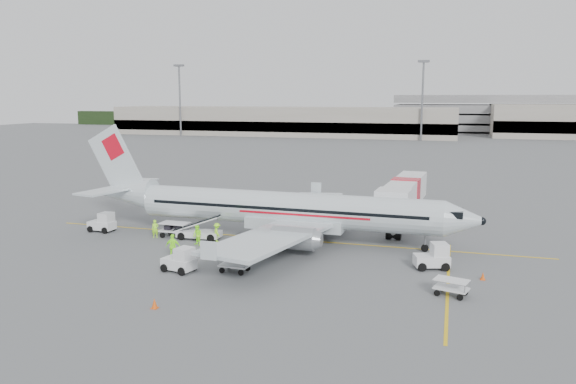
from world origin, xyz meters
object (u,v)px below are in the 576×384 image
object	(u,v)px
aircraft	(286,186)
tug_fore	(432,256)
jet_bridge	(405,202)
tug_mid	(179,259)
belt_loader	(199,224)
tug_aft	(102,222)

from	to	relation	value
aircraft	tug_fore	bearing A→B (deg)	-19.58
aircraft	tug_fore	size ratio (longest dim) A/B	14.18
jet_bridge	tug_mid	xyz separation A→B (m)	(-13.97, -19.48, -1.34)
tug_fore	tug_mid	distance (m)	17.96
tug_fore	belt_loader	bearing A→B (deg)	153.76
belt_loader	tug_fore	bearing A→B (deg)	-11.52
tug_mid	tug_aft	distance (m)	15.16
aircraft	tug_mid	size ratio (longest dim) A/B	14.87
aircraft	belt_loader	bearing A→B (deg)	-166.23
belt_loader	tug_aft	xyz separation A→B (m)	(-9.73, 0.00, -0.46)
belt_loader	tug_aft	distance (m)	9.74
aircraft	tug_aft	world-z (taller)	aircraft
tug_mid	belt_loader	bearing A→B (deg)	119.47
jet_bridge	aircraft	bearing A→B (deg)	-131.52
belt_loader	tug_mid	size ratio (longest dim) A/B	2.17
jet_bridge	tug_fore	xyz separation A→B (m)	(3.06, -13.76, -1.30)
tug_fore	aircraft	bearing A→B (deg)	141.66
tug_aft	tug_mid	bearing A→B (deg)	-32.41
jet_bridge	tug_aft	bearing A→B (deg)	-154.07
belt_loader	tug_mid	bearing A→B (deg)	-76.08
jet_bridge	tug_fore	distance (m)	14.16
jet_bridge	tug_mid	distance (m)	24.01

